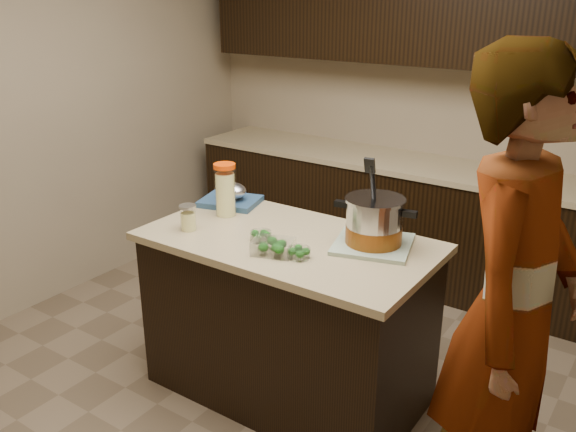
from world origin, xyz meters
The scene contains 13 objects.
ground_plane centered at (0.00, 0.00, 0.00)m, with size 4.00×4.00×0.00m, color brown.
room_shell centered at (0.00, 0.00, 1.71)m, with size 4.04×4.04×2.72m.
back_cabinets centered at (0.00, 1.74, 0.94)m, with size 3.60×0.63×2.33m.
island centered at (0.00, 0.00, 0.45)m, with size 1.46×0.81×0.90m.
dish_towel centered at (0.39, 0.15, 0.91)m, with size 0.36×0.36×0.02m, color #517953.
stock_pot centered at (0.39, 0.15, 1.02)m, with size 0.40×0.33×0.41m.
lemonade_pitcher centered at (-0.47, 0.09, 1.03)m, with size 0.14×0.14×0.29m.
mason_jar centered at (-0.49, -0.19, 0.96)m, with size 0.09×0.09×0.14m.
broccoli_tub_left centered at (-0.09, -0.10, 0.92)m, with size 0.12×0.12×0.05m.
broccoli_tub_right centered at (0.17, -0.16, 0.92)m, with size 0.14×0.14×0.05m.
broccoli_tub_rect centered at (0.05, -0.19, 0.93)m, with size 0.22×0.19×0.07m.
blue_tray centered at (-0.56, 0.24, 0.94)m, with size 0.38×0.33×0.12m.
person centered at (1.16, -0.28, 0.97)m, with size 0.71×0.46×1.94m, color gray.
Camera 1 is at (1.59, -2.32, 2.07)m, focal length 38.00 mm.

